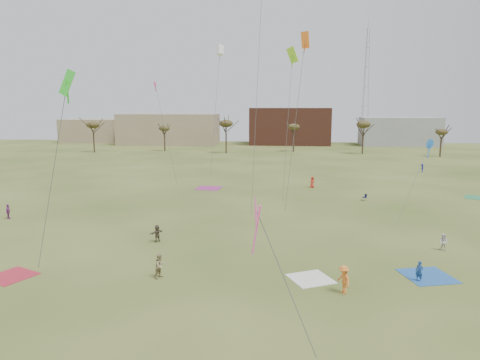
# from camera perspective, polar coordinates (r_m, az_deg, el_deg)

# --- Properties ---
(ground) EXTENTS (260.00, 260.00, 0.00)m
(ground) POSITION_cam_1_polar(r_m,az_deg,el_deg) (29.57, -2.60, -14.47)
(ground) COLOR #354C17
(ground) RESTS_ON ground
(flyer_near_right) EXTENTS (0.63, 0.61, 1.45)m
(flyer_near_right) POSITION_cam_1_polar(r_m,az_deg,el_deg) (33.34, 22.52, -11.03)
(flyer_near_right) COLOR navy
(flyer_near_right) RESTS_ON ground
(spectator_fore_b) EXTENTS (0.99, 1.07, 1.77)m
(spectator_fore_b) POSITION_cam_1_polar(r_m,az_deg,el_deg) (31.94, -10.48, -11.04)
(spectator_fore_b) COLOR #9B8A62
(spectator_fore_b) RESTS_ON ground
(spectator_fore_c) EXTENTS (1.20, 1.47, 1.57)m
(spectator_fore_c) POSITION_cam_1_polar(r_m,az_deg,el_deg) (40.16, -10.84, -6.91)
(spectator_fore_c) COLOR brown
(spectator_fore_c) RESTS_ON ground
(flyer_mid_b) EXTENTS (1.17, 1.39, 1.87)m
(flyer_mid_b) POSITION_cam_1_polar(r_m,az_deg,el_deg) (29.76, 13.48, -12.61)
(flyer_mid_b) COLOR orange
(flyer_mid_b) RESTS_ON ground
(spectator_mid_d) EXTENTS (0.63, 1.02, 1.63)m
(spectator_mid_d) POSITION_cam_1_polar(r_m,az_deg,el_deg) (53.81, -28.20, -3.67)
(spectator_mid_d) COLOR #8D3B8A
(spectator_mid_d) RESTS_ON ground
(spectator_mid_e) EXTENTS (0.90, 0.90, 1.47)m
(spectator_mid_e) POSITION_cam_1_polar(r_m,az_deg,el_deg) (40.95, 25.20, -7.41)
(spectator_mid_e) COLOR silver
(spectator_mid_e) RESTS_ON ground
(flyer_far_b) EXTENTS (0.98, 0.87, 1.69)m
(flyer_far_b) POSITION_cam_1_polar(r_m,az_deg,el_deg) (66.78, 9.49, -0.28)
(flyer_far_b) COLOR red
(flyer_far_b) RESTS_ON ground
(flyer_far_c) EXTENTS (0.66, 1.08, 1.63)m
(flyer_far_c) POSITION_cam_1_polar(r_m,az_deg,el_deg) (88.52, 22.83, 1.46)
(flyer_far_c) COLOR navy
(flyer_far_c) RESTS_ON ground
(blanket_red) EXTENTS (3.75, 3.75, 0.03)m
(blanket_red) POSITION_cam_1_polar(r_m,az_deg,el_deg) (35.99, -27.85, -11.12)
(blanket_red) COLOR #B02334
(blanket_red) RESTS_ON ground
(blanket_blue) EXTENTS (4.05, 4.05, 0.03)m
(blanket_blue) POSITION_cam_1_polar(r_m,az_deg,el_deg) (34.73, 23.43, -11.53)
(blanket_blue) COLOR #255AA2
(blanket_blue) RESTS_ON ground
(blanket_cream) EXTENTS (3.68, 3.68, 0.03)m
(blanket_cream) POSITION_cam_1_polar(r_m,az_deg,el_deg) (31.93, 9.28, -12.71)
(blanket_cream) COLOR white
(blanket_cream) RESTS_ON ground
(blanket_plum) EXTENTS (3.97, 3.97, 0.03)m
(blanket_plum) POSITION_cam_1_polar(r_m,az_deg,el_deg) (65.66, -4.13, -1.08)
(blanket_plum) COLOR #982E79
(blanket_plum) RESTS_ON ground
(blanket_olive) EXTENTS (4.32, 4.32, 0.03)m
(blanket_olive) POSITION_cam_1_polar(r_m,az_deg,el_deg) (66.80, 28.86, -2.07)
(blanket_olive) COLOR #2D7E4E
(blanket_olive) RESTS_ON ground
(camp_chair_right) EXTENTS (0.68, 0.66, 0.87)m
(camp_chair_right) POSITION_cam_1_polar(r_m,az_deg,el_deg) (59.03, 16.02, -2.37)
(camp_chair_right) COLOR #141437
(camp_chair_right) RESTS_ON ground
(kites_aloft) EXTENTS (70.16, 53.01, 27.54)m
(kites_aloft) POSITION_cam_1_polar(r_m,az_deg,el_deg) (55.78, 1.16, 18.05)
(kites_aloft) COLOR orange
(kites_aloft) RESTS_ON ground
(tree_line) EXTENTS (117.44, 49.32, 8.91)m
(tree_line) POSITION_cam_1_polar(r_m,az_deg,el_deg) (106.17, 2.41, 6.81)
(tree_line) COLOR #3A2B1E
(tree_line) RESTS_ON ground
(building_tan) EXTENTS (32.00, 14.00, 10.00)m
(building_tan) POSITION_cam_1_polar(r_m,az_deg,el_deg) (147.19, -9.31, 6.61)
(building_tan) COLOR #937F60
(building_tan) RESTS_ON ground
(building_brick) EXTENTS (26.00, 16.00, 12.00)m
(building_brick) POSITION_cam_1_polar(r_m,az_deg,el_deg) (146.82, 6.56, 7.06)
(building_brick) COLOR brown
(building_brick) RESTS_ON ground
(building_grey) EXTENTS (24.00, 12.00, 9.00)m
(building_grey) POSITION_cam_1_polar(r_m,az_deg,el_deg) (149.25, 20.19, 6.01)
(building_grey) COLOR gray
(building_grey) RESTS_ON ground
(building_tan_west) EXTENTS (20.00, 12.00, 8.00)m
(building_tan_west) POSITION_cam_1_polar(r_m,az_deg,el_deg) (164.21, -18.84, 6.17)
(building_tan_west) COLOR #937F60
(building_tan_west) RESTS_ON ground
(radio_tower) EXTENTS (1.51, 1.72, 41.00)m
(radio_tower) POSITION_cam_1_polar(r_m,az_deg,el_deg) (154.04, 16.19, 11.78)
(radio_tower) COLOR #9EA3A8
(radio_tower) RESTS_ON ground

